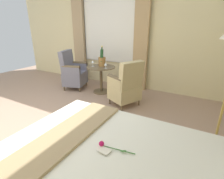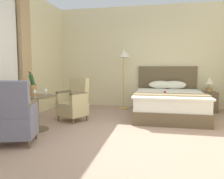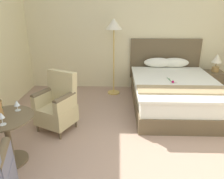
{
  "view_description": "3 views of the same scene",
  "coord_description": "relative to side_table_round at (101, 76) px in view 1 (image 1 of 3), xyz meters",
  "views": [
    {
      "loc": [
        1.62,
        2.48,
        1.62
      ],
      "look_at": [
        -0.81,
        1.13,
        0.59
      ],
      "focal_mm": 28.0,
      "sensor_mm": 36.0,
      "label": 1
    },
    {
      "loc": [
        0.31,
        -3.51,
        1.19
      ],
      "look_at": [
        -0.64,
        1.17,
        0.72
      ],
      "focal_mm": 35.0,
      "sensor_mm": 36.0,
      "label": 2
    },
    {
      "loc": [
        -0.49,
        -2.14,
        1.94
      ],
      "look_at": [
        -0.6,
        1.46,
        0.57
      ],
      "focal_mm": 35.0,
      "sensor_mm": 36.0,
      "label": 3
    }
  ],
  "objects": [
    {
      "name": "wine_glass_near_edge",
      "position": [
        0.09,
        0.19,
        0.34
      ],
      "size": [
        0.07,
        0.07,
        0.14
      ],
      "color": "white",
      "rests_on": "side_table_round"
    },
    {
      "name": "armchair_facing_bed",
      "position": [
        0.09,
        -0.81,
        0.01
      ],
      "size": [
        0.72,
        0.68,
        1.01
      ],
      "color": "brown",
      "rests_on": "ground"
    },
    {
      "name": "armchair_by_window",
      "position": [
        0.41,
        0.87,
        0.01
      ],
      "size": [
        0.72,
        0.72,
        0.97
      ],
      "color": "brown",
      "rests_on": "ground"
    },
    {
      "name": "wall_window_side",
      "position": [
        -0.83,
        -0.22,
        1.09
      ],
      "size": [
        0.27,
        6.44,
        3.02
      ],
      "color": "beige",
      "rests_on": "ground"
    },
    {
      "name": "side_table_round",
      "position": [
        0.0,
        0.0,
        0.0
      ],
      "size": [
        0.7,
        0.7,
        0.66
      ],
      "color": "brown",
      "rests_on": "ground"
    },
    {
      "name": "champagne_bucket",
      "position": [
        -0.08,
        -0.02,
        0.39
      ],
      "size": [
        0.19,
        0.19,
        0.49
      ],
      "color": "#9E703B",
      "rests_on": "side_table_round"
    },
    {
      "name": "ground_plane",
      "position": [
        1.9,
        -0.22,
        -0.42
      ],
      "size": [
        7.82,
        7.82,
        0.0
      ],
      "primitive_type": "plane",
      "color": "tan"
    },
    {
      "name": "wine_glass_near_bucket",
      "position": [
        0.08,
        -0.18,
        0.36
      ],
      "size": [
        0.08,
        0.08,
        0.16
      ],
      "color": "white",
      "rests_on": "side_table_round"
    }
  ]
}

